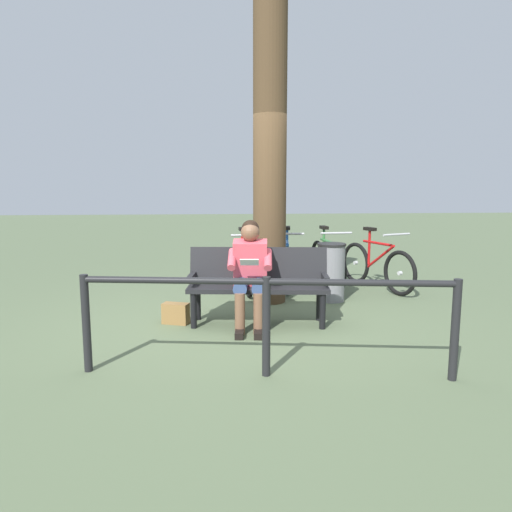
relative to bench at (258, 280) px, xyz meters
name	(u,v)px	position (x,y,z in m)	size (l,w,h in m)	color
ground_plane	(237,323)	(0.26, 0.00, -0.51)	(40.00, 40.00, 0.00)	#566647
bench	(258,280)	(0.00, 0.00, 0.00)	(1.64, 0.64, 0.87)	black
person_reading	(250,269)	(0.11, 0.15, 0.16)	(0.52, 0.79, 1.20)	#D84C59
handbag	(176,313)	(0.96, -0.02, -0.39)	(0.30, 0.14, 0.24)	olive
tree_trunk	(270,156)	(-0.24, -0.99, 1.45)	(0.44, 0.44, 3.92)	#4C3823
litter_bin	(331,272)	(-1.09, -0.96, -0.11)	(0.39, 0.39, 0.80)	slate
bicycle_red	(376,266)	(-1.96, -1.63, -0.15)	(0.71, 1.59, 0.94)	black
bicycle_black	(327,263)	(-1.26, -1.93, -0.15)	(0.48, 1.68, 0.94)	black
bicycle_silver	(287,264)	(-0.62, -1.89, -0.15)	(0.48, 1.67, 0.94)	black
bicycle_blue	(244,266)	(0.07, -1.75, -0.15)	(0.48, 1.68, 0.94)	black
railing_fence	(266,307)	(0.07, 1.57, 0.09)	(3.12, 0.51, 0.85)	black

